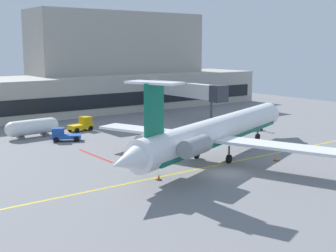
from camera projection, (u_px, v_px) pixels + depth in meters
ground at (226, 173)px, 45.02m from camera, size 120.00×120.00×0.11m
terminal_building at (95, 74)px, 89.18m from camera, size 77.36×16.37×18.91m
jet_bridge_west at (188, 90)px, 79.05m from camera, size 2.40×19.09×6.10m
regional_jet at (217, 131)px, 49.93m from camera, size 34.54×27.02×9.22m
baggage_tug at (63, 135)px, 59.88m from camera, size 4.02×3.19×1.76m
pushback_tractor at (82, 124)px, 67.24m from camera, size 3.73×2.47×2.00m
fuel_tank at (32, 127)px, 62.49m from camera, size 7.60×2.60×2.40m
marshaller at (262, 124)px, 66.95m from camera, size 0.83×0.34×1.97m
safety_cone_alpha at (276, 158)px, 49.65m from camera, size 0.47×0.47×0.55m
safety_cone_bravo at (159, 177)px, 42.52m from camera, size 0.47×0.47×0.55m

